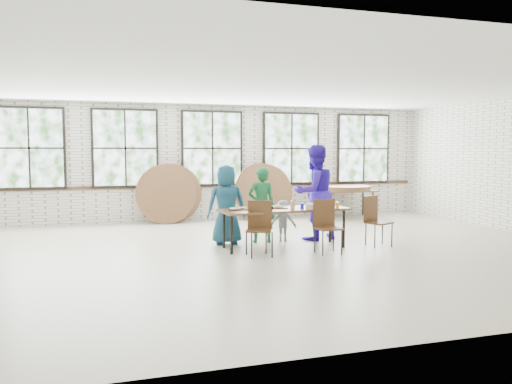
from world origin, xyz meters
TOP-DOWN VIEW (x-y plane):
  - room at (0.00, 4.44)m, footprint 12.00×12.00m
  - dining_table at (0.51, 0.27)m, footprint 2.46×1.00m
  - chair_near_left at (-0.13, -0.23)m, footprint 0.53×0.52m
  - chair_near_right at (1.07, -0.37)m, footprint 0.43×0.41m
  - chair_spare at (2.25, 0.00)m, footprint 0.55×0.55m
  - adult_teal at (-0.44, 0.92)m, footprint 0.80×0.56m
  - adult_green at (0.26, 0.92)m, footprint 0.58×0.41m
  - toddler at (0.72, 0.92)m, footprint 0.61×0.49m
  - adult_blue at (1.39, 0.92)m, footprint 1.09×0.94m
  - storage_table at (3.48, 3.87)m, footprint 1.84×0.85m
  - tabletop_clutter at (0.59, 0.24)m, footprint 2.10×0.58m
  - round_tops_stacked at (3.48, 3.87)m, footprint 1.50×1.50m
  - round_tops_leaning at (0.07, 4.12)m, footprint 4.10×0.45m

SIDE VIEW (x-z plane):
  - toddler at x=0.72m, z-range 0.00..0.83m
  - chair_near_left at x=-0.13m, z-range 0.08..1.03m
  - chair_near_right at x=1.07m, z-range 0.08..1.03m
  - chair_spare at x=2.25m, z-range 0.08..1.03m
  - storage_table at x=3.48m, z-range 0.32..1.06m
  - dining_table at x=0.51m, z-range 0.32..1.06m
  - round_tops_leaning at x=0.07m, z-range -0.01..1.48m
  - adult_green at x=0.26m, z-range 0.00..1.49m
  - tabletop_clutter at x=0.59m, z-range 0.71..0.82m
  - adult_teal at x=-0.44m, z-range 0.00..1.54m
  - round_tops_stacked at x=3.48m, z-range 0.74..0.87m
  - adult_blue at x=1.39m, z-range 0.00..1.93m
  - room at x=0.00m, z-range -4.17..7.83m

